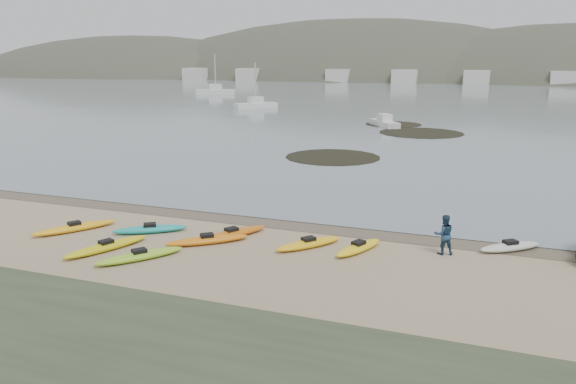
% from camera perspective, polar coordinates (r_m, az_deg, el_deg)
% --- Properties ---
extents(ground, '(600.00, 600.00, 0.00)m').
position_cam_1_polar(ground, '(27.89, 0.00, -3.00)').
color(ground, tan).
rests_on(ground, ground).
extents(wet_sand, '(60.00, 60.00, 0.00)m').
position_cam_1_polar(wet_sand, '(27.62, -0.22, -3.16)').
color(wet_sand, brown).
rests_on(wet_sand, ground).
extents(water, '(1200.00, 1200.00, 0.00)m').
position_cam_1_polar(water, '(325.28, 19.06, 11.54)').
color(water, slate).
rests_on(water, ground).
extents(kayaks, '(21.83, 9.19, 0.34)m').
position_cam_1_polar(kayaks, '(24.71, -7.17, -4.91)').
color(kayaks, '#CE6411').
rests_on(kayaks, ground).
extents(person_east, '(1.00, 0.90, 1.69)m').
position_cam_1_polar(person_east, '(24.01, 15.56, -4.18)').
color(person_east, navy).
rests_on(person_east, ground).
extents(kelp_mats, '(13.07, 31.04, 0.04)m').
position_cam_1_polar(kelp_mats, '(57.83, 10.35, 5.53)').
color(kelp_mats, black).
rests_on(kelp_mats, water).
extents(moored_boats, '(104.33, 75.02, 1.23)m').
position_cam_1_polar(moored_boats, '(104.45, 16.99, 9.00)').
color(moored_boats, silver).
rests_on(moored_boats, ground).
extents(far_town, '(199.00, 5.00, 4.00)m').
position_cam_1_polar(far_town, '(170.19, 19.55, 10.89)').
color(far_town, beige).
rests_on(far_town, ground).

